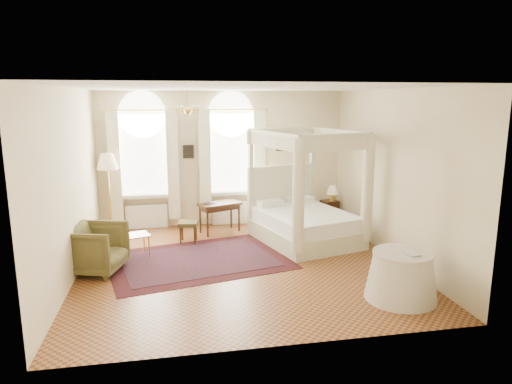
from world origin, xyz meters
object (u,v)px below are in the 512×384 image
Objects in this scene: nightstand at (329,211)px; writing_desk at (220,207)px; coffee_table at (132,237)px; armchair at (95,249)px; floor_lamp at (107,166)px; stool at (188,225)px; canopy_bed at (306,217)px; side_table at (401,276)px.

nightstand is 0.52× the size of writing_desk.
writing_desk reaches higher than coffee_table.
armchair is at bearing -154.22° from nightstand.
coffee_table is at bearing -70.13° from floor_lamp.
stool is (-3.65, -1.12, 0.12)m from nightstand.
stool reaches higher than coffee_table.
canopy_bed reaches higher than floor_lamp.
writing_desk is 1.09× the size of armchair.
coffee_table is (-4.79, -1.84, 0.12)m from nightstand.
canopy_bed is at bearing -9.53° from stool.
side_table is (2.42, -4.19, -0.23)m from writing_desk.
stool is at bearing 32.30° from coffee_table.
nightstand is 0.72× the size of coffee_table.
canopy_bed reaches higher than nightstand.
writing_desk is 1.40× the size of coffee_table.
armchair is (-2.49, -2.13, -0.16)m from writing_desk.
nightstand is 0.49× the size of side_table.
side_table reaches higher than nightstand.
canopy_bed is 3.49× the size of coffee_table.
coffee_table is (0.59, 0.76, -0.04)m from armchair.
armchair is 2.71m from floor_lamp.
canopy_bed is 1.40× the size of floor_lamp.
nightstand is 5.57m from floor_lamp.
stool is 1.34m from coffee_table.
side_table is (-0.47, -4.66, 0.10)m from nightstand.
canopy_bed is 2.35× the size of side_table.
canopy_bed is 4.40m from armchair.
writing_desk is 3.28m from armchair.
side_table is at bearing -42.45° from floor_lamp.
stool is at bearing -139.56° from writing_desk.
nightstand is at bearing 21.03° from coffee_table.
nightstand is (1.11, 1.55, -0.28)m from canopy_bed.
nightstand is at bearing -47.59° from armchair.
nightstand is at bearing 54.49° from canopy_bed.
floor_lamp is (-1.75, 0.97, 1.22)m from stool.
floor_lamp is at bearing 161.93° from canopy_bed.
canopy_bed reaches higher than coffee_table.
writing_desk is 2.27× the size of stool.
nightstand is 5.97m from armchair.
writing_desk is (-2.89, -0.47, 0.33)m from nightstand.
canopy_bed is 2.72× the size of armchair.
nightstand reaches higher than coffee_table.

